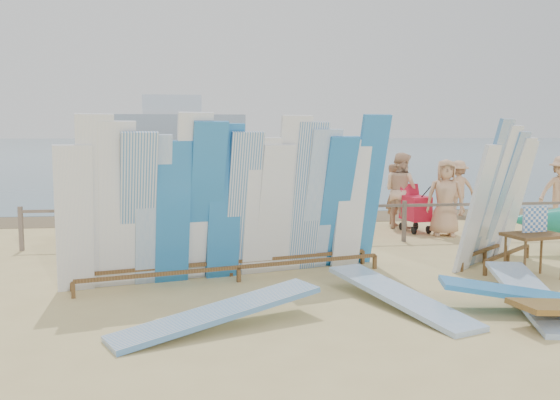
{
  "coord_description": "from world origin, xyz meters",
  "views": [
    {
      "loc": [
        -2.31,
        -9.34,
        2.37
      ],
      "look_at": [
        -0.85,
        2.13,
        1.06
      ],
      "focal_mm": 38.0,
      "sensor_mm": 36.0,
      "label": 1
    }
  ],
  "objects": [
    {
      "name": "ground",
      "position": [
        0.0,
        0.0,
        0.0
      ],
      "size": [
        160.0,
        160.0,
        0.0
      ],
      "primitive_type": "plane",
      "color": "#DBC37E",
      "rests_on": "ground"
    },
    {
      "name": "ocean",
      "position": [
        0.0,
        128.0,
        0.0
      ],
      "size": [
        320.0,
        240.0,
        0.02
      ],
      "primitive_type": "cube",
      "color": "slate",
      "rests_on": "ground"
    },
    {
      "name": "wet_sand_strip",
      "position": [
        0.0,
        7.2,
        0.0
      ],
      "size": [
        40.0,
        2.6,
        0.01
      ],
      "primitive_type": "cube",
      "color": "brown",
      "rests_on": "ground"
    },
    {
      "name": "distant_ship",
      "position": [
        -12.0,
        180.0,
        5.31
      ],
      "size": [
        45.0,
        8.0,
        14.0
      ],
      "color": "#999EA3",
      "rests_on": "ocean"
    },
    {
      "name": "fence",
      "position": [
        0.0,
        3.0,
        0.63
      ],
      "size": [
        12.08,
        0.08,
        0.9
      ],
      "color": "#756458",
      "rests_on": "ground"
    },
    {
      "name": "main_surfboard_rack",
      "position": [
        -1.84,
        0.13,
        1.21
      ],
      "size": [
        5.4,
        1.99,
        2.69
      ],
      "rotation": [
        0.0,
        0.0,
        0.25
      ],
      "color": "brown",
      "rests_on": "ground"
    },
    {
      "name": "side_surfboard_rack",
      "position": [
        2.9,
        0.6,
        1.17
      ],
      "size": [
        2.1,
        1.91,
        2.61
      ],
      "rotation": [
        0.0,
        0.0,
        0.7
      ],
      "color": "brown",
      "rests_on": "ground"
    },
    {
      "name": "vendor_table",
      "position": [
        3.0,
        -0.45,
        0.4
      ],
      "size": [
        1.0,
        0.79,
        1.19
      ],
      "rotation": [
        0.0,
        0.0,
        0.19
      ],
      "color": "brown",
      "rests_on": "ground"
    },
    {
      "name": "flat_board_b",
      "position": [
        2.11,
        -1.93,
        0.0
      ],
      "size": [
        1.11,
        2.75,
        0.33
      ],
      "primitive_type": "cube",
      "rotation": [
        0.1,
        0.0,
        -0.21
      ],
      "color": "#87ADD9",
      "rests_on": "ground"
    },
    {
      "name": "flat_board_e",
      "position": [
        -2.18,
        -2.3,
        0.0
      ],
      "size": [
        2.67,
        1.65,
        0.39
      ],
      "primitive_type": "cube",
      "rotation": [
        0.12,
        0.0,
        -1.13
      ],
      "color": "silver",
      "rests_on": "ground"
    },
    {
      "name": "flat_board_d",
      "position": [
        2.14,
        -2.19,
        0.0
      ],
      "size": [
        2.74,
        1.16,
        0.41
      ],
      "primitive_type": "cube",
      "rotation": [
        0.13,
        0.0,
        1.34
      ],
      "color": "#2676C0",
      "rests_on": "ground"
    },
    {
      "name": "flat_board_a",
      "position": [
        0.32,
        -1.69,
        0.0
      ],
      "size": [
        1.48,
        2.72,
        0.3
      ],
      "primitive_type": "cube",
      "rotation": [
        0.09,
        0.0,
        0.36
      ],
      "color": "#87ADD9",
      "rests_on": "ground"
    },
    {
      "name": "beach_chair_left",
      "position": [
        -0.26,
        3.74,
        0.23
      ],
      "size": [
        0.6,
        0.62,
        0.79
      ],
      "rotation": [
        0.0,
        0.0,
        0.25
      ],
      "color": "red",
      "rests_on": "ground"
    },
    {
      "name": "beach_chair_right",
      "position": [
        0.76,
        4.19,
        0.23
      ],
      "size": [
        0.54,
        0.56,
        0.8
      ],
      "rotation": [
        0.0,
        0.0,
        0.07
      ],
      "color": "red",
      "rests_on": "ground"
    },
    {
      "name": "stroller",
      "position": [
        2.69,
        4.21,
        0.45
      ],
      "size": [
        0.67,
        0.89,
        1.13
      ],
      "rotation": [
        0.0,
        0.0,
        0.13
      ],
      "color": "red",
      "rests_on": "ground"
    },
    {
      "name": "beachgoer_0",
      "position": [
        -5.07,
        5.02,
        0.89
      ],
      "size": [
        0.95,
        0.67,
        1.77
      ],
      "primitive_type": "imported",
      "rotation": [
        0.0,
        0.0,
        5.95
      ],
      "color": "tan",
      "rests_on": "ground"
    },
    {
      "name": "beachgoer_7",
      "position": [
        2.52,
        5.31,
        0.79
      ],
      "size": [
        0.32,
        0.58,
        1.58
      ],
      "primitive_type": "imported",
      "rotation": [
        0.0,
        0.0,
        1.57
      ],
      "color": "#8C6042",
      "rests_on": "ground"
    },
    {
      "name": "beachgoer_3",
      "position": [
        -0.31,
        5.01,
        0.89
      ],
      "size": [
        1.23,
        0.99,
        1.77
      ],
      "primitive_type": "imported",
      "rotation": [
        0.0,
        0.0,
        3.67
      ],
      "color": "tan",
      "rests_on": "ground"
    },
    {
      "name": "beachgoer_extra_1",
      "position": [
        -4.55,
        6.88,
        0.88
      ],
      "size": [
        0.95,
        1.11,
        1.77
      ],
      "primitive_type": "imported",
      "rotation": [
        0.0,
        0.0,
        4.12
      ],
      "color": "#8C6042",
      "rests_on": "ground"
    },
    {
      "name": "beachgoer_6",
      "position": [
        3.18,
        3.61,
        0.89
      ],
      "size": [
        0.94,
        0.62,
        1.77
      ],
      "primitive_type": "imported",
      "rotation": [
        0.0,
        0.0,
        6.03
      ],
      "color": "tan",
      "rests_on": "ground"
    },
    {
      "name": "beachgoer_1",
      "position": [
        -3.73,
        5.44,
        0.84
      ],
      "size": [
        0.67,
        0.48,
        1.67
      ],
      "primitive_type": "imported",
      "rotation": [
        0.0,
        0.0,
        3.4
      ],
      "color": "#8C6042",
      "rests_on": "ground"
    },
    {
      "name": "beachgoer_2",
      "position": [
        -2.96,
        4.53,
        0.9
      ],
      "size": [
        0.94,
        0.56,
        1.81
      ],
      "primitive_type": "imported",
      "rotation": [
        0.0,
        0.0,
        3.31
      ],
      "color": "beige",
      "rests_on": "ground"
    },
    {
      "name": "beachgoer_11",
      "position": [
        -2.72,
        7.5,
        0.79
      ],
      "size": [
        1.49,
        0.54,
        1.59
      ],
      "primitive_type": "imported",
      "rotation": [
        0.0,
        0.0,
        3.18
      ],
      "color": "beige",
      "rests_on": "ground"
    },
    {
      "name": "beachgoer_9",
      "position": [
        4.9,
        6.79,
        0.79
      ],
      "size": [
        1.05,
        0.49,
        1.59
      ],
      "primitive_type": "imported",
      "rotation": [
        0.0,
        0.0,
        3.08
      ],
      "color": "tan",
      "rests_on": "ground"
    },
    {
      "name": "beachgoer_8",
      "position": [
        2.51,
        4.76,
        0.95
      ],
      "size": [
        0.84,
        1.02,
        1.89
      ],
      "primitive_type": "imported",
      "rotation": [
        0.0,
        0.0,
        2.1
      ],
      "color": "beige",
      "rests_on": "ground"
    },
    {
      "name": "beachgoer_4",
      "position": [
        -1.3,
        5.68,
        0.81
      ],
      "size": [
        0.99,
        0.93,
        1.62
      ],
      "primitive_type": "imported",
      "rotation": [
        0.0,
        0.0,
        3.85
      ],
      "color": "#8C6042",
      "rests_on": "ground"
    }
  ]
}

